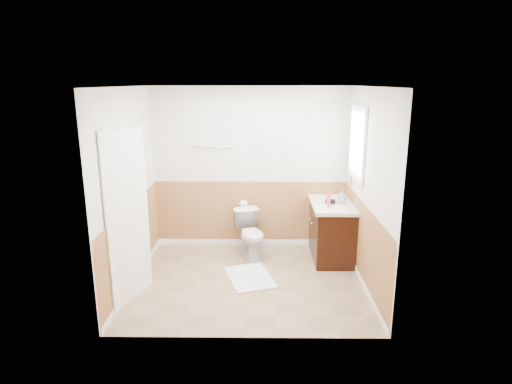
{
  "coord_description": "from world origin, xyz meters",
  "views": [
    {
      "loc": [
        0.16,
        -5.18,
        2.55
      ],
      "look_at": [
        0.1,
        0.25,
        1.15
      ],
      "focal_mm": 29.97,
      "sensor_mm": 36.0,
      "label": 1
    }
  ],
  "objects_px": {
    "toilet": "(251,234)",
    "lotion_bottle": "(329,199)",
    "bath_mat": "(250,277)",
    "soap_dispenser": "(342,196)",
    "vanity_cabinet": "(331,231)"
  },
  "relations": [
    {
      "from": "toilet",
      "to": "lotion_bottle",
      "type": "distance_m",
      "value": 1.28
    },
    {
      "from": "toilet",
      "to": "soap_dispenser",
      "type": "bearing_deg",
      "value": -20.51
    },
    {
      "from": "toilet",
      "to": "bath_mat",
      "type": "xyz_separation_m",
      "value": [
        0.0,
        -0.75,
        -0.34
      ]
    },
    {
      "from": "toilet",
      "to": "soap_dispenser",
      "type": "height_order",
      "value": "soap_dispenser"
    },
    {
      "from": "vanity_cabinet",
      "to": "soap_dispenser",
      "type": "relative_size",
      "value": 5.27
    },
    {
      "from": "vanity_cabinet",
      "to": "soap_dispenser",
      "type": "height_order",
      "value": "soap_dispenser"
    },
    {
      "from": "toilet",
      "to": "bath_mat",
      "type": "relative_size",
      "value": 0.86
    },
    {
      "from": "toilet",
      "to": "lotion_bottle",
      "type": "xyz_separation_m",
      "value": [
        1.09,
        -0.25,
        0.61
      ]
    },
    {
      "from": "bath_mat",
      "to": "vanity_cabinet",
      "type": "relative_size",
      "value": 0.73
    },
    {
      "from": "bath_mat",
      "to": "soap_dispenser",
      "type": "relative_size",
      "value": 3.83
    },
    {
      "from": "lotion_bottle",
      "to": "vanity_cabinet",
      "type": "bearing_deg",
      "value": 69.74
    },
    {
      "from": "toilet",
      "to": "vanity_cabinet",
      "type": "relative_size",
      "value": 0.63
    },
    {
      "from": "lotion_bottle",
      "to": "soap_dispenser",
      "type": "height_order",
      "value": "lotion_bottle"
    },
    {
      "from": "vanity_cabinet",
      "to": "soap_dispenser",
      "type": "distance_m",
      "value": 0.57
    },
    {
      "from": "toilet",
      "to": "lotion_bottle",
      "type": "height_order",
      "value": "lotion_bottle"
    }
  ]
}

